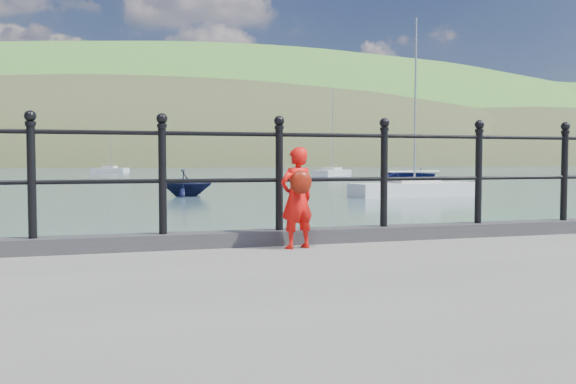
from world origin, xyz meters
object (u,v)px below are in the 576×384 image
object	(u,v)px
sailboat_near	(414,190)
sailboat_deep	(110,170)
railing	(222,166)
launch_navy	(186,183)
sailboat_far	(332,173)
child	(297,197)
launch_blue	(414,175)

from	to	relation	value
sailboat_near	sailboat_deep	bearing A→B (deg)	96.36
railing	launch_navy	world-z (taller)	railing
launch_navy	sailboat_far	size ratio (longest dim) A/B	0.25
child	launch_navy	distance (m)	26.04
sailboat_far	sailboat_deep	bearing A→B (deg)	84.81
child	sailboat_near	distance (m)	26.43
sailboat_deep	sailboat_far	size ratio (longest dim) A/B	0.80
launch_blue	child	bearing A→B (deg)	-127.74
railing	sailboat_far	size ratio (longest dim) A/B	1.69
sailboat_near	child	bearing A→B (deg)	-126.75
launch_blue	launch_navy	distance (m)	26.95
railing	sailboat_near	distance (m)	26.49
launch_blue	launch_navy	xyz separation A→B (m)	(-21.72, -15.95, 0.10)
launch_navy	sailboat_near	bearing A→B (deg)	-79.68
railing	sailboat_near	size ratio (longest dim) A/B	1.93
sailboat_near	sailboat_deep	xyz separation A→B (m)	(-14.81, 68.37, 0.00)
launch_blue	sailboat_far	world-z (taller)	sailboat_far
railing	launch_blue	world-z (taller)	railing
child	railing	bearing A→B (deg)	-44.60
railing	launch_navy	xyz separation A→B (m)	(2.84, 25.58, -1.11)
child	launch_navy	xyz separation A→B (m)	(2.16, 25.94, -0.81)
railing	sailboat_deep	bearing A→B (deg)	90.36
launch_blue	sailboat_near	bearing A→B (deg)	-126.28
sailboat_deep	sailboat_far	xyz separation A→B (m)	(25.49, -28.27, 0.00)
launch_navy	sailboat_far	xyz separation A→B (m)	(22.08, 36.82, -0.37)
launch_blue	launch_navy	world-z (taller)	launch_navy
railing	launch_blue	size ratio (longest dim) A/B	3.08
railing	launch_blue	distance (m)	48.26
railing	sailboat_far	distance (m)	67.20
launch_blue	sailboat_far	xyz separation A→B (m)	(0.36, 20.87, -0.27)
railing	child	world-z (taller)	railing
sailboat_near	sailboat_far	xyz separation A→B (m)	(10.68, 40.10, 0.00)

